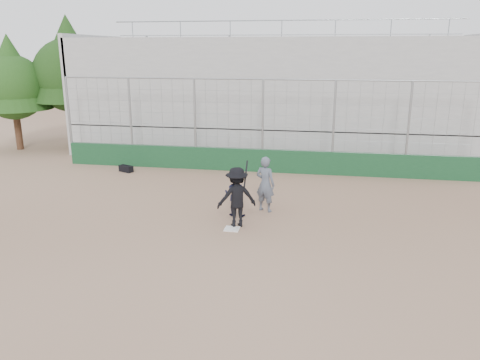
% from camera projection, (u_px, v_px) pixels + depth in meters
% --- Properties ---
extents(ground, '(90.00, 90.00, 0.00)m').
position_uv_depth(ground, '(232.00, 229.00, 14.02)').
color(ground, brown).
rests_on(ground, ground).
extents(home_plate, '(0.44, 0.44, 0.02)m').
position_uv_depth(home_plate, '(232.00, 229.00, 14.01)').
color(home_plate, white).
rests_on(home_plate, ground).
extents(backstop, '(18.10, 0.25, 4.04)m').
position_uv_depth(backstop, '(262.00, 150.00, 20.40)').
color(backstop, '#12391E').
rests_on(backstop, ground).
extents(bleachers, '(20.25, 6.70, 6.98)m').
position_uv_depth(bleachers, '(275.00, 94.00, 24.56)').
color(bleachers, '#999999').
rests_on(bleachers, ground).
extents(tree_left, '(4.48, 4.48, 7.00)m').
position_uv_depth(tree_left, '(70.00, 65.00, 25.11)').
color(tree_left, '#372314').
rests_on(tree_left, ground).
extents(tree_right, '(3.84, 3.84, 6.00)m').
position_uv_depth(tree_right, '(12.00, 78.00, 24.28)').
color(tree_right, '#382114').
rests_on(tree_right, ground).
extents(batter_at_plate, '(1.36, 1.08, 1.98)m').
position_uv_depth(batter_at_plate, '(237.00, 197.00, 14.05)').
color(batter_at_plate, black).
rests_on(batter_at_plate, ground).
extents(catcher_crouched, '(0.77, 0.64, 0.99)m').
position_uv_depth(catcher_crouched, '(235.00, 201.00, 15.04)').
color(catcher_crouched, black).
rests_on(catcher_crouched, ground).
extents(umpire, '(0.80, 0.67, 1.67)m').
position_uv_depth(umpire, '(265.00, 187.00, 15.40)').
color(umpire, '#505865').
rests_on(umpire, ground).
extents(equipment_bag, '(0.71, 0.53, 0.32)m').
position_uv_depth(equipment_bag, '(126.00, 169.00, 20.58)').
color(equipment_bag, black).
rests_on(equipment_bag, ground).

